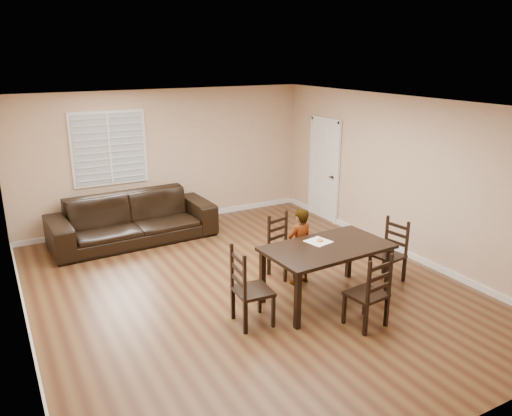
# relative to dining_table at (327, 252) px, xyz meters

# --- Properties ---
(ground) EXTENTS (7.00, 7.00, 0.00)m
(ground) POSITION_rel_dining_table_xyz_m (-0.80, 0.84, -0.73)
(ground) COLOR brown
(ground) RESTS_ON ground
(room) EXTENTS (6.04, 7.04, 2.72)m
(room) POSITION_rel_dining_table_xyz_m (-0.77, 1.02, 1.07)
(room) COLOR #CFAE8C
(room) RESTS_ON ground
(dining_table) EXTENTS (1.80, 1.07, 0.82)m
(dining_table) POSITION_rel_dining_table_xyz_m (0.00, 0.00, 0.00)
(dining_table) COLOR black
(dining_table) RESTS_ON ground
(chair_near) EXTENTS (0.53, 0.51, 0.98)m
(chair_near) POSITION_rel_dining_table_xyz_m (-0.08, 1.10, -0.29)
(chair_near) COLOR black
(chair_near) RESTS_ON ground
(chair_far) EXTENTS (0.50, 0.47, 1.00)m
(chair_far) POSITION_rel_dining_table_xyz_m (0.06, -0.92, -0.28)
(chair_far) COLOR black
(chair_far) RESTS_ON ground
(chair_left) EXTENTS (0.48, 0.51, 1.06)m
(chair_left) POSITION_rel_dining_table_xyz_m (-1.33, -0.05, -0.25)
(chair_left) COLOR black
(chair_left) RESTS_ON ground
(chair_right) EXTENTS (0.47, 0.50, 0.97)m
(chair_right) POSITION_rel_dining_table_xyz_m (1.32, 0.08, -0.29)
(chair_right) COLOR black
(chair_right) RESTS_ON ground
(child) EXTENTS (0.46, 0.33, 1.19)m
(child) POSITION_rel_dining_table_xyz_m (-0.03, 0.63, -0.14)
(child) COLOR gray
(child) RESTS_ON ground
(napkin) EXTENTS (0.37, 0.37, 0.00)m
(napkin) POSITION_rel_dining_table_xyz_m (-0.01, 0.20, 0.09)
(napkin) COLOR beige
(napkin) RESTS_ON dining_table
(donut) EXTENTS (0.10, 0.10, 0.04)m
(donut) POSITION_rel_dining_table_xyz_m (0.01, 0.20, 0.11)
(donut) COLOR #C38546
(donut) RESTS_ON napkin
(sofa) EXTENTS (3.00, 1.27, 0.86)m
(sofa) POSITION_rel_dining_table_xyz_m (-1.73, 3.61, -0.30)
(sofa) COLOR black
(sofa) RESTS_ON ground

